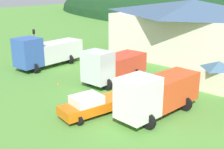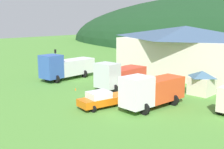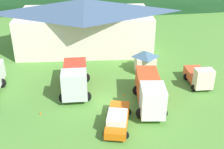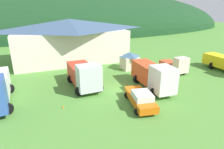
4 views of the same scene
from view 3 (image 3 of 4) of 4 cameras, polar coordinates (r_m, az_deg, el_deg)
The scene contains 9 objects.
ground_plane at distance 30.37m, azimuth -0.72°, elevation -5.48°, with size 200.00×200.00×0.00m, color #518C38.
depot_building at distance 43.41m, azimuth -5.40°, elevation 10.09°, with size 20.66×10.88×7.51m.
play_shed_cream at distance 36.54m, azimuth 6.62°, elevation 2.69°, with size 2.66×2.66×2.76m.
tow_truck_silver at distance 31.67m, azimuth -7.41°, elevation -0.72°, with size 3.55×7.19×3.46m.
heavy_rig_white at distance 28.96m, azimuth 7.53°, elevation -3.32°, with size 3.30×7.49×3.40m.
light_truck_cream at distance 34.36m, azimuth 17.01°, elevation -0.40°, with size 2.57×4.57×2.64m.
service_pickup_orange at distance 26.41m, azimuth 1.12°, elevation -8.82°, with size 2.93×5.53×1.66m.
traffic_cone_near_pickup at distance 29.31m, azimuth -14.03°, elevation -7.71°, with size 0.36×0.36×0.62m, color orange.
traffic_cone_mid_row at distance 31.51m, azimuth 2.40°, elevation -4.22°, with size 0.36×0.36×0.47m, color orange.
Camera 3 is at (-1.35, -25.69, 16.14)m, focal length 45.96 mm.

